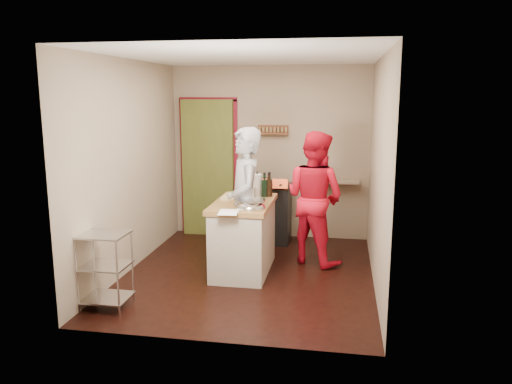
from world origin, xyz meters
The scene contains 10 objects.
floor centered at (0.00, 0.00, 0.00)m, with size 3.50×3.50×0.00m, color black.
back_wall centered at (-0.64, 1.78, 1.13)m, with size 3.00×0.44×2.60m.
left_wall centered at (-1.50, 0.00, 1.30)m, with size 0.04×3.50×2.60m, color gray.
right_wall centered at (1.50, 0.00, 1.30)m, with size 0.04×3.50×2.60m, color gray.
ceiling centered at (0.00, 0.00, 2.61)m, with size 3.00×3.50×0.02m, color white.
stove centered at (0.05, 1.42, 0.45)m, with size 0.60×0.63×1.00m.
wire_shelving centered at (-1.28, -1.20, 0.44)m, with size 0.48×0.40×0.80m.
island centered at (-0.08, 0.10, 0.47)m, with size 0.69×1.33×1.20m.
person_stripe centered at (-0.03, -0.10, 0.90)m, with size 0.66×0.43×1.80m, color #A2A2A7.
person_red centered at (0.75, 0.61, 0.86)m, with size 0.84×0.65×1.72m, color red.
Camera 1 is at (1.08, -5.74, 2.18)m, focal length 35.00 mm.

